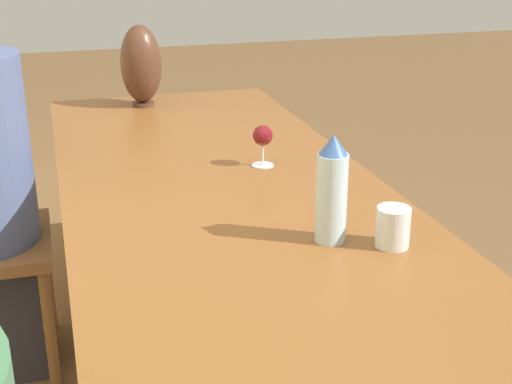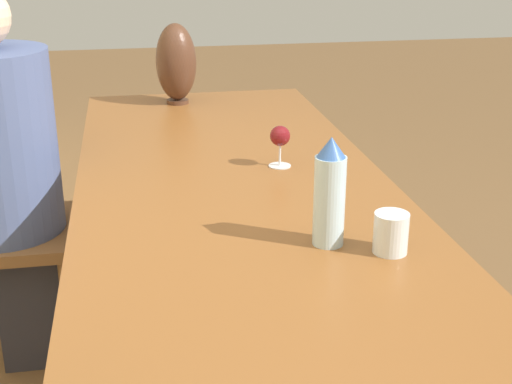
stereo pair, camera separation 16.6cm
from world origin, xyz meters
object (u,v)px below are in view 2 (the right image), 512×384
Objects in this scene: water_bottle at (330,193)px; wine_glass_2 at (280,138)px; vase at (176,63)px; person_far at (4,172)px; water_tumbler at (391,233)px.

wine_glass_2 is at bearing -0.59° from water_bottle.
vase reaches higher than water_bottle.
vase is 0.86m from person_far.
water_tumbler is at bearing -166.15° from vase.
wine_glass_2 is at bearing -163.92° from vase.
water_bottle is 1.20m from person_far.
wine_glass_2 is (0.56, -0.01, -0.03)m from water_bottle.
vase is (1.40, 0.24, 0.04)m from water_bottle.
water_bottle is 0.16m from water_tumbler.
water_tumbler is (-0.07, -0.12, -0.08)m from water_bottle.
person_far is at bearing 71.95° from wine_glass_2.
vase is 0.26× the size of person_far.
person_far reaches higher than wine_glass_2.
wine_glass_2 is at bearing -108.05° from person_far.
wine_glass_2 is (-0.84, -0.24, -0.08)m from vase.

